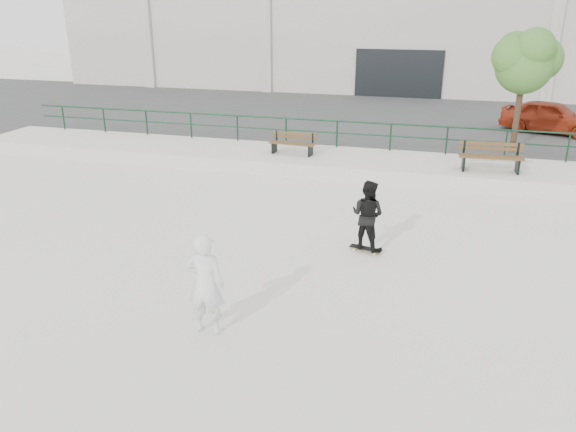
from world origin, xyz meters
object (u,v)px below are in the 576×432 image
(bench_right, at_px, (491,157))
(standing_skater, at_px, (367,215))
(bench_left, at_px, (293,144))
(red_car, at_px, (551,117))
(seated_skater, at_px, (205,284))
(skateboard, at_px, (366,249))
(tree, at_px, (526,59))

(bench_right, relative_size, standing_skater, 1.20)
(bench_left, xyz_separation_m, red_car, (9.47, 6.41, 0.30))
(seated_skater, bearing_deg, bench_right, -120.09)
(bench_right, bearing_deg, standing_skater, -119.06)
(bench_right, bearing_deg, red_car, 64.89)
(skateboard, xyz_separation_m, standing_skater, (0.00, 0.00, 0.87))
(standing_skater, height_order, seated_skater, seated_skater)
(standing_skater, distance_m, seated_skater, 4.85)
(skateboard, relative_size, seated_skater, 0.42)
(red_car, height_order, standing_skater, red_car)
(skateboard, bearing_deg, bench_left, 131.06)
(tree, height_order, red_car, tree)
(red_car, bearing_deg, bench_right, 178.84)
(skateboard, distance_m, seated_skater, 4.93)
(tree, bearing_deg, red_car, 65.35)
(bench_left, distance_m, standing_skater, 7.70)
(red_car, height_order, skateboard, red_car)
(seated_skater, bearing_deg, tree, -118.33)
(seated_skater, bearing_deg, skateboard, -121.12)
(bench_left, distance_m, red_car, 11.44)
(bench_left, relative_size, seated_skater, 0.89)
(tree, bearing_deg, seated_skater, -114.67)
(bench_right, height_order, seated_skater, seated_skater)
(tree, bearing_deg, skateboard, -113.35)
(bench_right, xyz_separation_m, seated_skater, (-5.31, -10.68, -0.00))
(bench_left, relative_size, bench_right, 0.83)
(bench_left, distance_m, skateboard, 7.74)
(bench_left, bearing_deg, red_car, 38.27)
(tree, xyz_separation_m, red_car, (1.74, 3.78, -2.61))
(bench_left, relative_size, red_car, 0.43)
(bench_right, height_order, red_car, red_car)
(red_car, relative_size, seated_skater, 2.08)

